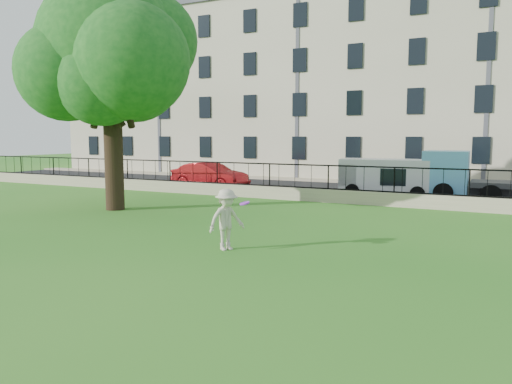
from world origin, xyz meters
The scene contains 12 objects.
ground centered at (0.00, 0.00, 0.00)m, with size 120.00×120.00×0.00m, color #26731B.
retaining_wall centered at (0.00, 12.00, 0.30)m, with size 50.00×0.40×0.60m, color gray.
iron_railing centered at (0.00, 12.00, 1.15)m, with size 50.00×0.05×1.13m.
street centered at (0.00, 16.70, 0.01)m, with size 60.00×9.00×0.01m, color black.
sidewalk centered at (0.00, 21.90, 0.06)m, with size 60.00×1.40×0.12m, color gray.
building_row centered at (0.00, 27.57, 6.92)m, with size 56.40×10.40×13.80m.
tree centered at (-7.26, 5.81, 6.44)m, with size 7.93×6.13×9.74m.
man centered at (0.77, 1.52, 0.83)m, with size 1.07×0.61×1.66m, color beige.
frisbee centered at (1.30, 1.56, 1.30)m, with size 0.27×0.27×0.03m, color #B12AF2.
red_sedan centered at (-7.98, 14.40, 0.76)m, with size 1.60×4.59×1.51m, color maroon.
white_van centered at (2.00, 15.10, 0.95)m, with size 4.53×1.77×1.90m, color silver.
blue_truck centered at (6.50, 15.40, 1.17)m, with size 5.59×1.98×2.35m, color #5DA8DA.
Camera 1 is at (7.52, -9.85, 3.07)m, focal length 35.00 mm.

